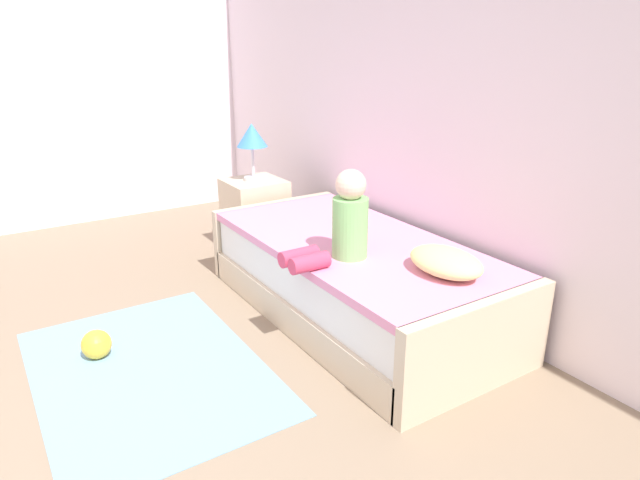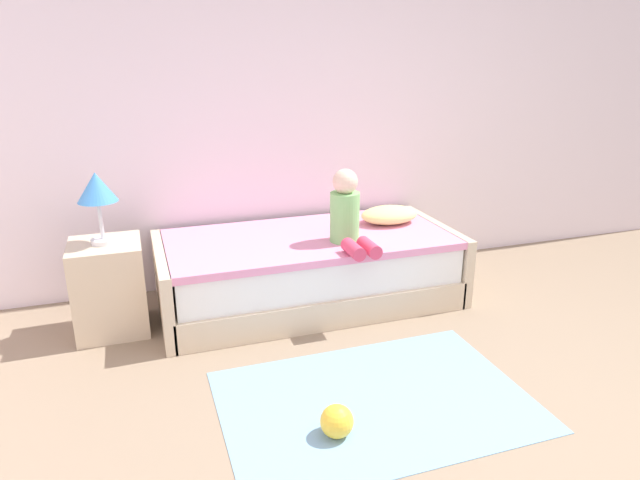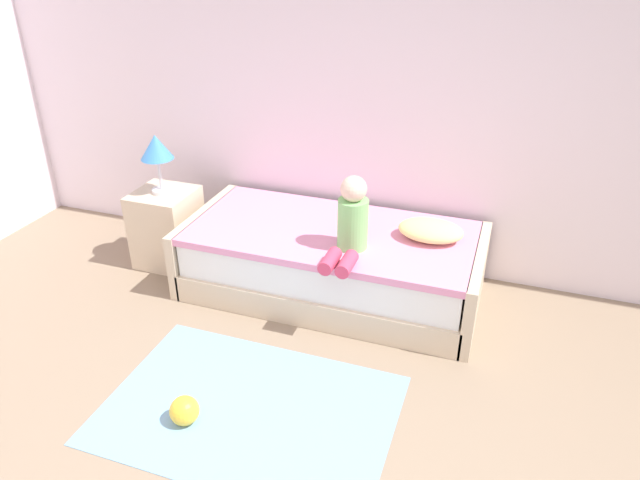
{
  "view_description": "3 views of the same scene",
  "coord_description": "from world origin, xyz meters",
  "px_view_note": "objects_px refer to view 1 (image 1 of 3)",
  "views": [
    {
      "loc": [
        1.95,
        0.1,
        1.66
      ],
      "look_at": [
        -0.62,
        1.75,
        0.55
      ],
      "focal_mm": 31.1,
      "sensor_mm": 36.0,
      "label": 1
    },
    {
      "loc": [
        -1.76,
        -1.59,
        1.75
      ],
      "look_at": [
        -0.62,
        1.75,
        0.55
      ],
      "focal_mm": 31.56,
      "sensor_mm": 36.0,
      "label": 2
    },
    {
      "loc": [
        0.49,
        -1.44,
        2.37
      ],
      "look_at": [
        -0.62,
        1.75,
        0.55
      ],
      "focal_mm": 32.69,
      "sensor_mm": 36.0,
      "label": 3
    }
  ],
  "objects_px": {
    "nightstand": "(255,216)",
    "pillow": "(446,262)",
    "bed": "(353,278)",
    "child_figure": "(343,223)",
    "toy_ball": "(96,344)",
    "table_lamp": "(252,138)"
  },
  "relations": [
    {
      "from": "nightstand",
      "to": "pillow",
      "type": "bearing_deg",
      "value": 3.16
    },
    {
      "from": "bed",
      "to": "nightstand",
      "type": "bearing_deg",
      "value": -179.52
    },
    {
      "from": "child_figure",
      "to": "nightstand",
      "type": "bearing_deg",
      "value": 172.03
    },
    {
      "from": "toy_ball",
      "to": "pillow",
      "type": "bearing_deg",
      "value": 57.69
    },
    {
      "from": "table_lamp",
      "to": "pillow",
      "type": "height_order",
      "value": "table_lamp"
    },
    {
      "from": "bed",
      "to": "table_lamp",
      "type": "bearing_deg",
      "value": -179.52
    },
    {
      "from": "pillow",
      "to": "bed",
      "type": "bearing_deg",
      "value": -171.52
    },
    {
      "from": "table_lamp",
      "to": "pillow",
      "type": "relative_size",
      "value": 1.02
    },
    {
      "from": "bed",
      "to": "table_lamp",
      "type": "relative_size",
      "value": 4.69
    },
    {
      "from": "bed",
      "to": "toy_ball",
      "type": "bearing_deg",
      "value": -102.75
    },
    {
      "from": "bed",
      "to": "nightstand",
      "type": "distance_m",
      "value": 1.35
    },
    {
      "from": "table_lamp",
      "to": "pillow",
      "type": "xyz_separation_m",
      "value": [
        2.02,
        0.11,
        -0.37
      ]
    },
    {
      "from": "toy_ball",
      "to": "bed",
      "type": "bearing_deg",
      "value": 77.25
    },
    {
      "from": "table_lamp",
      "to": "toy_ball",
      "type": "distance_m",
      "value": 1.99
    },
    {
      "from": "bed",
      "to": "pillow",
      "type": "distance_m",
      "value": 0.75
    },
    {
      "from": "child_figure",
      "to": "toy_ball",
      "type": "xyz_separation_m",
      "value": [
        -0.54,
        -1.27,
        -0.62
      ]
    },
    {
      "from": "bed",
      "to": "toy_ball",
      "type": "relative_size",
      "value": 13.05
    },
    {
      "from": "bed",
      "to": "child_figure",
      "type": "distance_m",
      "value": 0.55
    },
    {
      "from": "nightstand",
      "to": "child_figure",
      "type": "relative_size",
      "value": 1.18
    },
    {
      "from": "bed",
      "to": "pillow",
      "type": "xyz_separation_m",
      "value": [
        0.67,
        0.1,
        0.32
      ]
    },
    {
      "from": "nightstand",
      "to": "pillow",
      "type": "height_order",
      "value": "pillow"
    },
    {
      "from": "toy_ball",
      "to": "child_figure",
      "type": "bearing_deg",
      "value": 66.95
    }
  ]
}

